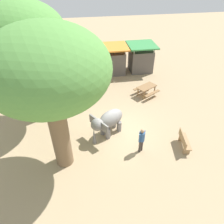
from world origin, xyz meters
TOP-DOWN VIEW (x-y plane):
  - ground_plane at (0.00, 0.00)m, footprint 60.00×60.00m
  - elephant at (-0.67, -0.16)m, footprint 2.24×2.07m
  - person_handler at (0.94, -1.84)m, footprint 0.42×0.35m
  - shade_tree_main at (-4.94, 2.33)m, footprint 4.86×4.46m
  - shade_tree_secondary at (-3.27, -1.91)m, footprint 5.14×4.71m
  - wooden_bench at (3.45, -1.94)m, footprint 0.63×1.45m
  - picnic_table_near at (2.97, 3.84)m, footprint 2.04×2.03m
  - market_stall_red at (-1.55, 8.18)m, footprint 2.50×2.50m
  - market_stall_orange at (1.05, 8.18)m, footprint 2.50×2.50m
  - market_stall_green at (3.65, 8.18)m, footprint 2.50×2.50m

SIDE VIEW (x-z plane):
  - ground_plane at x=0.00m, z-range 0.00..0.00m
  - wooden_bench at x=3.45m, z-range 0.03..0.91m
  - picnic_table_near at x=2.97m, z-range 0.20..0.98m
  - person_handler at x=0.94m, z-range 0.14..1.76m
  - elephant at x=-0.67m, z-range 0.23..1.85m
  - market_stall_red at x=-1.55m, z-range -0.12..2.40m
  - market_stall_orange at x=1.05m, z-range -0.12..2.40m
  - market_stall_green at x=3.65m, z-range -0.12..2.40m
  - shade_tree_secondary at x=-3.27m, z-range 1.67..8.89m
  - shade_tree_main at x=-4.94m, z-range 1.82..9.16m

